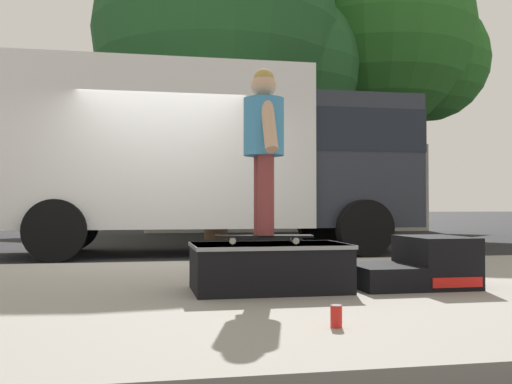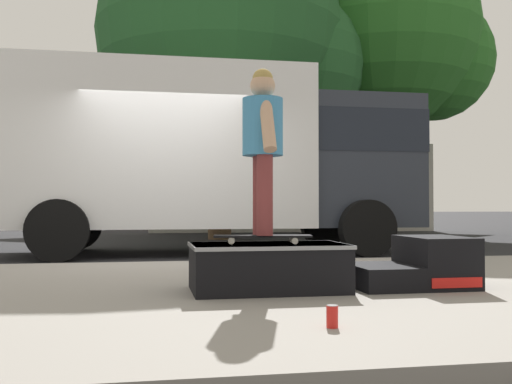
{
  "view_description": "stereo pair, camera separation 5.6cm",
  "coord_description": "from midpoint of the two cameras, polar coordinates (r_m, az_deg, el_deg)",
  "views": [
    {
      "loc": [
        -0.32,
        -7.83,
        0.8
      ],
      "look_at": [
        0.76,
        -2.32,
        0.93
      ],
      "focal_mm": 41.44,
      "sensor_mm": 36.0,
      "label": 1
    },
    {
      "loc": [
        -0.27,
        -7.84,
        0.8
      ],
      "look_at": [
        0.76,
        -2.32,
        0.93
      ],
      "focal_mm": 41.44,
      "sensor_mm": 36.0,
      "label": 2
    }
  ],
  "objects": [
    {
      "name": "house_behind",
      "position": [
        22.47,
        1.4,
        7.45
      ],
      "size": [
        9.54,
        8.22,
        8.4
      ],
      "color": "silver",
      "rests_on": "ground"
    },
    {
      "name": "box_truck",
      "position": [
        10.14,
        -4.02,
        3.74
      ],
      "size": [
        6.91,
        2.63,
        3.05
      ],
      "color": "white",
      "rests_on": "ground"
    },
    {
      "name": "skateboard",
      "position": [
        4.74,
        0.99,
        -4.32
      ],
      "size": [
        0.8,
        0.32,
        0.07
      ],
      "color": "black",
      "rests_on": "skate_box"
    },
    {
      "name": "sidewalk_slab",
      "position": [
        4.9,
        -7.06,
        -10.02
      ],
      "size": [
        50.0,
        5.0,
        0.12
      ],
      "primitive_type": "cube",
      "color": "gray",
      "rests_on": "ground"
    },
    {
      "name": "street_tree_main",
      "position": [
        17.18,
        13.18,
        14.07
      ],
      "size": [
        5.75,
        5.23,
        8.14
      ],
      "color": "brown",
      "rests_on": "ground"
    },
    {
      "name": "ground_plane",
      "position": [
        7.88,
        -8.38,
        -7.17
      ],
      "size": [
        140.0,
        140.0,
        0.0
      ],
      "primitive_type": "plane",
      "color": "black"
    },
    {
      "name": "kicker_ramp",
      "position": [
        5.19,
        15.73,
        -6.89
      ],
      "size": [
        0.97,
        0.71,
        0.42
      ],
      "color": "black",
      "rests_on": "sidewalk_slab"
    },
    {
      "name": "skater_kid",
      "position": [
        4.77,
        0.98,
        5.34
      ],
      "size": [
        0.33,
        0.69,
        1.34
      ],
      "color": "brown",
      "rests_on": "skateboard"
    },
    {
      "name": "skate_box",
      "position": [
        4.76,
        1.49,
        -7.11
      ],
      "size": [
        1.23,
        0.74,
        0.38
      ],
      "color": "black",
      "rests_on": "sidewalk_slab"
    },
    {
      "name": "street_tree_neighbour",
      "position": [
        14.81,
        -2.01,
        14.4
      ],
      "size": [
        6.49,
        5.9,
        7.94
      ],
      "color": "brown",
      "rests_on": "ground"
    },
    {
      "name": "soda_can_b",
      "position": [
        3.39,
        7.85,
        -11.81
      ],
      "size": [
        0.07,
        0.07,
        0.13
      ],
      "color": "red",
      "rests_on": "sidewalk_slab"
    }
  ]
}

